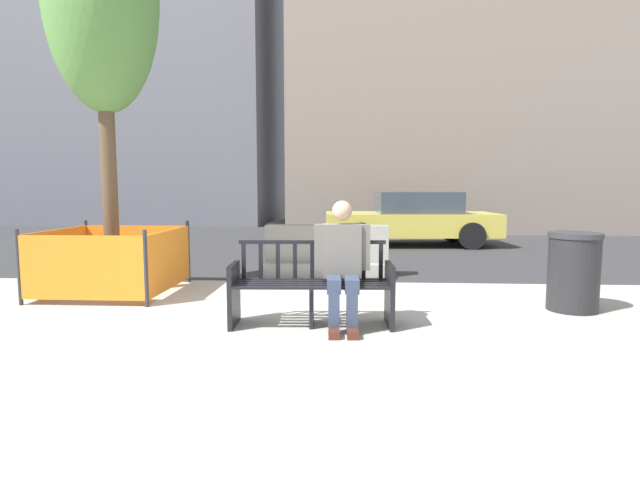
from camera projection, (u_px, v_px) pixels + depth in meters
The scene contains 8 objects.
ground_plane at pixel (251, 331), 5.07m from camera, with size 200.00×200.00×0.00m, color #ADA89E.
street_asphalt at pixel (313, 240), 13.71m from camera, with size 120.00×12.00×0.01m, color #333335.
street_bench at pixel (312, 288), 5.26m from camera, with size 1.71×0.61×0.88m.
seated_person at pixel (342, 261), 5.17m from camera, with size 0.59×0.74×1.31m.
jersey_barrier_centre at pixel (327, 255), 8.19m from camera, with size 2.01×0.71×0.84m.
construction_fence at pixel (113, 259), 6.88m from camera, with size 1.65×1.65×0.95m.
car_taxi_near at pixel (412, 219), 12.53m from camera, with size 4.30×2.10×1.34m.
trash_bin at pixel (574, 271), 5.87m from camera, with size 0.60×0.60×0.93m.
Camera 1 is at (0.99, -4.90, 1.45)m, focal length 28.00 mm.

